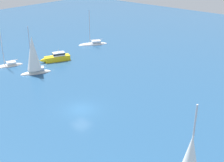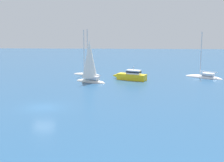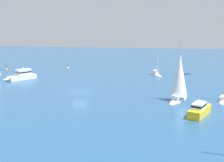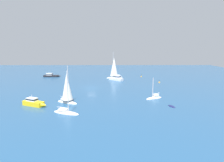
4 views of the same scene
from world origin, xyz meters
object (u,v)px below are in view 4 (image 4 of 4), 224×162
at_px(yacht_2, 67,90).
at_px(channel_buoy, 159,82).
at_px(cabin_cruiser_1, 116,78).
at_px(cabin_cruiser, 51,75).
at_px(sailboat_1, 114,69).
at_px(mooring_buoy, 141,77).
at_px(sailboat, 154,98).
at_px(motor_cruiser, 34,103).
at_px(tender, 172,107).
at_px(yacht_1, 66,112).

distance_m(yacht_2, channel_buoy, 38.08).
bearing_deg(channel_buoy, cabin_cruiser_1, -17.36).
distance_m(cabin_cruiser, cabin_cruiser_1, 29.93).
height_order(sailboat_1, mooring_buoy, sailboat_1).
distance_m(channel_buoy, mooring_buoy, 14.78).
bearing_deg(sailboat, channel_buoy, -131.91).
xyz_separation_m(cabin_cruiser, cabin_cruiser_1, (-28.51, 9.11, 0.20)).
xyz_separation_m(sailboat, channel_buoy, (-6.94, -21.96, -0.17)).
height_order(cabin_cruiser, motor_cruiser, motor_cruiser).
relative_size(motor_cruiser, tender, 2.56).
bearing_deg(tender, channel_buoy, 153.46).
bearing_deg(channel_buoy, yacht_1, 50.65).
bearing_deg(cabin_cruiser_1, mooring_buoy, -103.67).
bearing_deg(mooring_buoy, channel_buoy, 107.37).
height_order(yacht_1, cabin_cruiser_1, yacht_1).
height_order(motor_cruiser, yacht_2, yacht_2).
bearing_deg(sailboat_1, tender, 86.47).
distance_m(sailboat, sailboat_1, 34.52).
xyz_separation_m(yacht_1, channel_buoy, (-26.74, -32.61, -0.14)).
height_order(cabin_cruiser, mooring_buoy, cabin_cruiser).
xyz_separation_m(cabin_cruiser_1, yacht_2, (12.16, 30.54, 2.32)).
xyz_separation_m(yacht_1, mooring_buoy, (-22.33, -46.71, -0.13)).
xyz_separation_m(yacht_1, sailboat_1, (-10.24, -43.61, 3.72)).
bearing_deg(cabin_cruiser_1, sailboat, 146.11).
bearing_deg(sailboat_1, yacht_2, 52.29).
bearing_deg(yacht_1, channel_buoy, 72.14).
bearing_deg(sailboat, yacht_1, 3.89).
bearing_deg(motor_cruiser, sailboat, 36.24).
xyz_separation_m(motor_cruiser, mooring_buoy, (-30.38, -42.04, -0.71)).
distance_m(yacht_1, motor_cruiser, 9.33).
distance_m(tender, channel_buoy, 29.00).
bearing_deg(tender, cabin_cruiser_1, -178.85).
bearing_deg(cabin_cruiser_1, motor_cruiser, 97.86).
bearing_deg(motor_cruiser, sailboat_1, 88.98).
relative_size(yacht_1, mooring_buoy, 6.01).
distance_m(sailboat_1, motor_cruiser, 43.13).
height_order(yacht_1, mooring_buoy, yacht_1).
xyz_separation_m(motor_cruiser, channel_buoy, (-34.79, -27.93, -0.72)).
distance_m(yacht_1, yacht_2, 7.76).
distance_m(yacht_1, cabin_cruiser, 49.91).
bearing_deg(sailboat_1, cabin_cruiser, -26.48).
height_order(motor_cruiser, mooring_buoy, motor_cruiser).
xyz_separation_m(yacht_1, tender, (-22.11, -3.97, -0.15)).
bearing_deg(sailboat_1, cabin_cruiser_1, 75.74).
xyz_separation_m(cabin_cruiser, yacht_2, (-16.35, 39.64, 2.52)).
xyz_separation_m(cabin_cruiser, motor_cruiser, (-9.60, 42.00, 0.10)).
distance_m(sailboat, yacht_2, 21.61).
relative_size(cabin_cruiser, motor_cruiser, 1.24).
bearing_deg(cabin_cruiser, sailboat, -42.60).
bearing_deg(mooring_buoy, motor_cruiser, 54.15).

